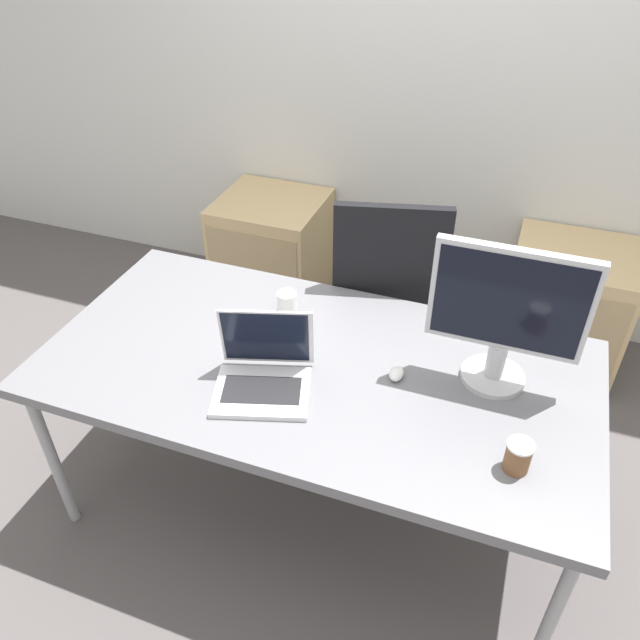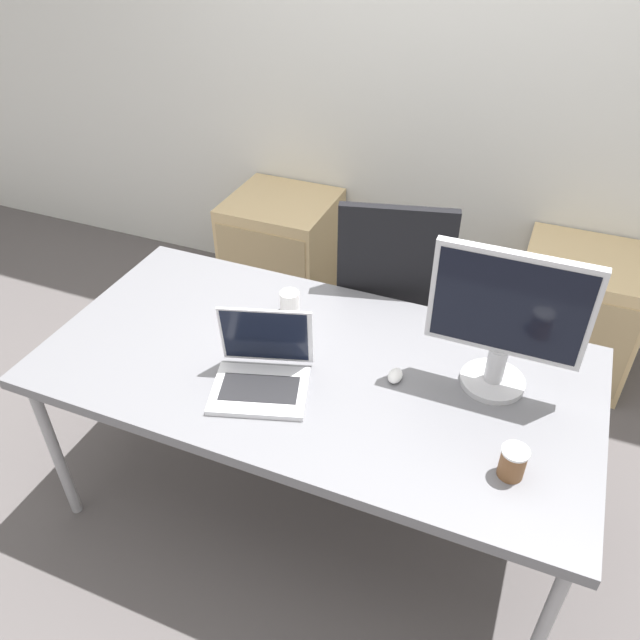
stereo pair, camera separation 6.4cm
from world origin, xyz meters
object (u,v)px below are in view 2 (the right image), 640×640
object	(u,v)px
laptop_center	(262,372)
coffee_cup_brown	(513,462)
coffee_cup_white	(290,302)
cabinet_right	(574,313)
monitor	(506,320)
mouse	(395,376)
office_chair	(390,324)
cabinet_left	(282,251)

from	to	relation	value
laptop_center	coffee_cup_brown	distance (m)	0.79
coffee_cup_white	cabinet_right	bearing A→B (deg)	45.00
cabinet_right	laptop_center	world-z (taller)	laptop_center
laptop_center	coffee_cup_white	xyz separation A→B (m)	(-0.08, 0.39, -0.01)
coffee_cup_brown	coffee_cup_white	bearing A→B (deg)	152.26
cabinet_right	monitor	distance (m)	1.34
monitor	mouse	size ratio (longest dim) A/B	6.87
office_chair	coffee_cup_brown	world-z (taller)	office_chair
cabinet_left	cabinet_right	distance (m)	1.55
coffee_cup_white	monitor	bearing A→B (deg)	-8.08
office_chair	coffee_cup_brown	size ratio (longest dim) A/B	11.06
monitor	coffee_cup_brown	xyz separation A→B (m)	(0.11, -0.35, -0.21)
office_chair	mouse	bearing A→B (deg)	-73.31
mouse	office_chair	bearing A→B (deg)	106.69
laptop_center	monitor	xyz separation A→B (m)	(0.68, 0.28, 0.21)
office_chair	cabinet_left	bearing A→B (deg)	145.63
cabinet_right	coffee_cup_brown	world-z (taller)	coffee_cup_brown
monitor	coffee_cup_white	size ratio (longest dim) A/B	5.59
laptop_center	monitor	distance (m)	0.76
cabinet_left	cabinet_right	xyz separation A→B (m)	(1.55, 0.00, 0.00)
cabinet_left	laptop_center	distance (m)	1.61
office_chair	laptop_center	xyz separation A→B (m)	(-0.18, -0.87, 0.38)
monitor	mouse	xyz separation A→B (m)	(-0.29, -0.10, -0.24)
office_chair	cabinet_right	bearing A→B (deg)	35.08
laptop_center	mouse	bearing A→B (deg)	24.97
coffee_cup_brown	laptop_center	bearing A→B (deg)	174.93
mouse	coffee_cup_white	size ratio (longest dim) A/B	0.81
laptop_center	mouse	xyz separation A→B (m)	(0.39, 0.18, -0.04)
office_chair	laptop_center	world-z (taller)	office_chair
coffee_cup_white	coffee_cup_brown	size ratio (longest dim) A/B	0.90
cabinet_left	monitor	bearing A→B (deg)	-41.33
cabinet_right	coffee_cup_brown	distance (m)	1.56
laptop_center	monitor	world-z (taller)	monitor
coffee_cup_white	coffee_cup_brown	xyz separation A→B (m)	(0.87, -0.46, 0.01)
laptop_center	coffee_cup_white	bearing A→B (deg)	101.74
cabinet_left	office_chair	bearing A→B (deg)	-34.37
mouse	monitor	bearing A→B (deg)	18.69
cabinet_right	coffee_cup_white	world-z (taller)	coffee_cup_white
office_chair	monitor	world-z (taller)	monitor
coffee_cup_white	coffee_cup_brown	world-z (taller)	coffee_cup_brown
office_chair	cabinet_left	world-z (taller)	office_chair
monitor	coffee_cup_white	world-z (taller)	monitor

